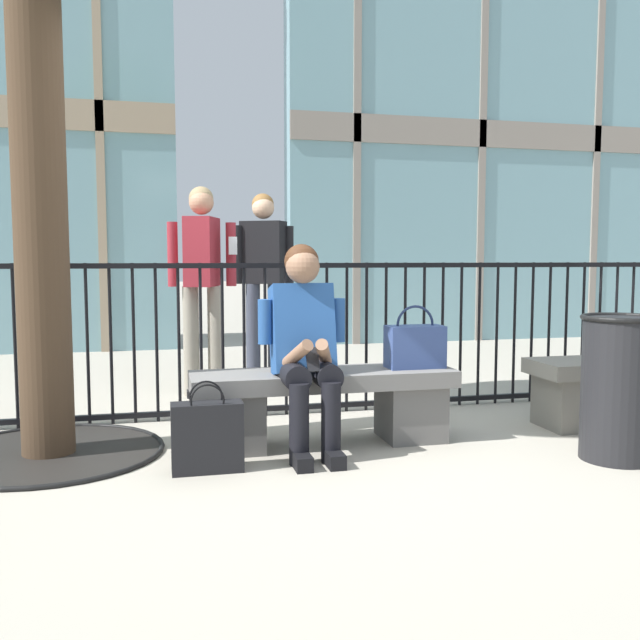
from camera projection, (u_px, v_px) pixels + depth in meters
The scene contains 10 objects.
ground_plane at pixel (324, 444), 4.18m from camera, with size 60.00×60.00×0.00m, color #A8A091.
stone_bench at pixel (324, 400), 4.16m from camera, with size 1.60×0.44×0.45m.
seated_person_with_phone at pixel (305, 341), 3.97m from camera, with size 0.52×0.66×1.21m.
handbag_on_bench at pixel (415, 345), 4.25m from camera, with size 0.35×0.18×0.39m.
shopping_bag at pixel (207, 436), 3.62m from camera, with size 0.37×0.15×0.48m.
bystander_at_railing at pixel (264, 272), 6.20m from camera, with size 0.55×0.38×1.71m.
bystander_further_back at pixel (202, 274), 5.60m from camera, with size 0.55×0.43×1.71m.
plaza_railing at pixel (296, 338), 4.94m from camera, with size 7.11×0.04×1.10m.
trash_can at pixel (619, 386), 3.82m from camera, with size 0.43×0.43×0.82m.
building_facade_right at pixel (593, 18), 9.66m from camera, with size 8.78×0.43×9.00m.
Camera 1 is at (-0.98, -3.98, 1.13)m, focal length 38.50 mm.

